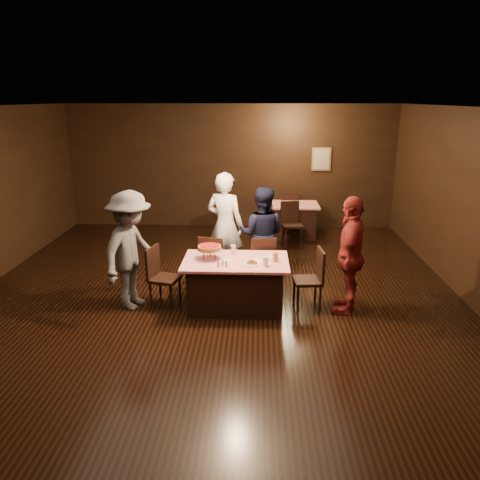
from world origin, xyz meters
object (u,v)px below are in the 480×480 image
at_px(chair_far_left, 214,262).
at_px(glass_amber, 275,257).
at_px(plate_empty, 272,257).
at_px(chair_far_right, 261,262).
at_px(chair_back_near, 292,224).
at_px(glass_back, 233,250).
at_px(diner_grey_knit, 131,250).
at_px(glass_front_right, 266,262).
at_px(chair_end_right, 308,279).
at_px(pizza_stand, 210,248).
at_px(back_table, 290,220).
at_px(chair_end_left, 165,277).
at_px(chair_back_far, 288,210).
at_px(diner_navy_hoodie, 262,234).
at_px(main_table, 236,284).
at_px(diner_white_jacket, 225,225).
at_px(diner_red_shirt, 350,255).

height_order(chair_far_left, glass_amber, chair_far_left).
bearing_deg(plate_empty, chair_far_right, 104.04).
bearing_deg(chair_back_near, chair_far_right, -118.38).
distance_m(chair_far_right, chair_back_near, 2.59).
bearing_deg(chair_back_near, glass_back, -124.14).
height_order(diner_grey_knit, glass_front_right, diner_grey_knit).
distance_m(plate_empty, glass_front_right, 0.42).
relative_size(chair_back_near, glass_back, 6.79).
distance_m(chair_end_right, pizza_stand, 1.57).
xyz_separation_m(diner_grey_knit, glass_back, (1.54, 0.33, -0.08)).
height_order(back_table, chair_back_near, chair_back_near).
distance_m(back_table, chair_end_left, 4.51).
bearing_deg(glass_front_right, diner_grey_knit, 173.91).
xyz_separation_m(diner_grey_knit, glass_amber, (2.19, -0.02, -0.08)).
bearing_deg(chair_end_right, glass_amber, -89.88).
xyz_separation_m(chair_end_left, chair_back_far, (2.18, 4.55, 0.00)).
xyz_separation_m(back_table, diner_navy_hoodie, (-0.68, -2.77, 0.45)).
relative_size(main_table, glass_back, 11.43).
relative_size(chair_back_far, plate_empty, 3.80).
bearing_deg(back_table, chair_back_far, 90.00).
relative_size(back_table, pizza_stand, 3.42).
bearing_deg(diner_white_jacket, glass_amber, 144.98).
height_order(main_table, plate_empty, plate_empty).
distance_m(main_table, glass_amber, 0.75).
bearing_deg(diner_navy_hoodie, chair_back_near, -97.38).
height_order(chair_end_right, chair_back_near, same).
relative_size(plate_empty, glass_amber, 1.79).
distance_m(chair_far_right, diner_navy_hoodie, 0.56).
height_order(chair_back_near, pizza_stand, pizza_stand).
height_order(chair_back_near, chair_back_far, same).
distance_m(main_table, chair_end_right, 1.10).
height_order(chair_end_left, glass_amber, chair_end_left).
bearing_deg(glass_back, glass_front_right, -47.73).
distance_m(diner_grey_knit, diner_red_shirt, 3.30).
height_order(chair_back_near, plate_empty, chair_back_near).
bearing_deg(glass_back, chair_far_right, 45.00).
bearing_deg(diner_white_jacket, pizza_stand, 106.42).
relative_size(chair_end_right, glass_front_right, 6.79).
distance_m(chair_far_left, chair_back_far, 4.08).
xyz_separation_m(main_table, chair_end_left, (-1.10, 0.00, 0.09)).
xyz_separation_m(diner_white_jacket, diner_red_shirt, (1.96, -1.39, -0.06)).
height_order(chair_end_left, diner_red_shirt, diner_red_shirt).
xyz_separation_m(diner_grey_knit, diner_red_shirt, (3.30, -0.04, -0.02)).
xyz_separation_m(chair_back_far, pizza_stand, (-1.48, -4.50, 0.48)).
distance_m(chair_back_near, chair_back_far, 1.30).
bearing_deg(plate_empty, diner_navy_hoodie, 98.21).
height_order(diner_white_jacket, diner_navy_hoodie, diner_white_jacket).
xyz_separation_m(back_table, diner_grey_knit, (-2.67, -3.98, 0.53)).
xyz_separation_m(chair_far_left, glass_amber, (1.00, -0.80, 0.37)).
relative_size(chair_back_near, diner_navy_hoodie, 0.57).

